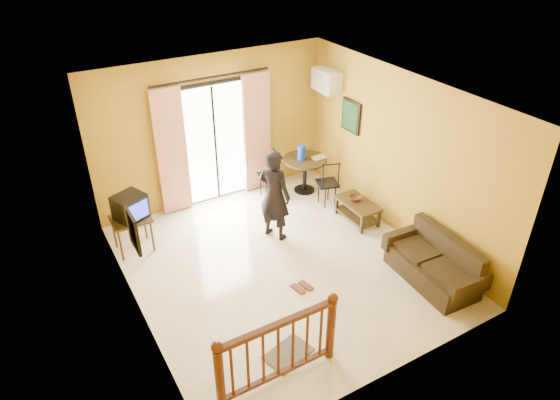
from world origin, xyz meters
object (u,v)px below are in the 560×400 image
television (130,207)px  sofa (435,265)px  standing_person (274,195)px  dining_table (305,166)px  coffee_table (358,208)px

television → sofa: (3.72, -3.05, -0.55)m
television → standing_person: bearing=-43.7°
dining_table → coffee_table: bearing=-80.0°
coffee_table → television: bearing=162.9°
dining_table → coffee_table: (0.25, -1.39, -0.31)m
television → dining_table: television is taller
coffee_table → standing_person: size_ratio=0.52×
standing_person → television: bearing=42.2°
television → sofa: 4.84m
television → standing_person: size_ratio=0.36×
coffee_table → sofa: (-0.00, -1.90, 0.02)m
sofa → television: bearing=144.0°
television → standing_person: 2.33m
television → coffee_table: bearing=-40.4°
television → standing_person: (2.18, -0.81, -0.01)m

